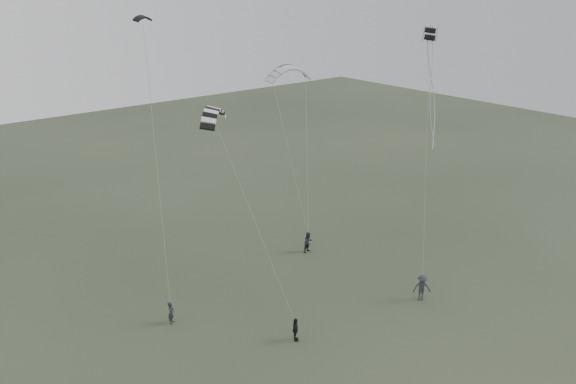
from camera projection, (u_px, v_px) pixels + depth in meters
ground at (325, 330)px, 34.70m from camera, size 140.00×140.00×0.00m
flyer_left at (171, 313)px, 35.17m from camera, size 0.64×0.64×1.50m
flyer_right at (308, 242)px, 44.44m from camera, size 0.88×0.72×1.68m
flyer_center at (295, 330)px, 33.44m from camera, size 0.81×0.94×1.51m
flyer_far at (422, 288)px, 37.68m from camera, size 1.37×1.28×1.86m
kite_dark_small at (142, 17)px, 33.96m from camera, size 1.42×0.99×0.56m
kite_pale_large at (289, 68)px, 44.76m from camera, size 4.02×1.81×1.77m
kite_striped at (213, 109)px, 30.41m from camera, size 2.95×2.94×1.36m
kite_box at (430, 34)px, 35.70m from camera, size 1.01×1.03×0.81m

